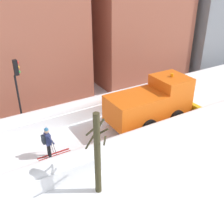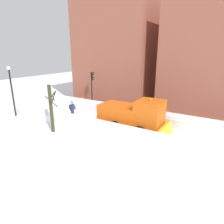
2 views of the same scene
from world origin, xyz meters
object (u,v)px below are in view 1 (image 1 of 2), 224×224
(plow_truck, at_px, (153,102))
(bare_tree_near, at_px, (98,153))
(skier, at_px, (48,141))
(traffic_light_pole, at_px, (18,81))

(plow_truck, bearing_deg, bare_tree_near, -58.20)
(plow_truck, bearing_deg, skier, -89.37)
(plow_truck, distance_m, traffic_light_pole, 8.28)
(plow_truck, bearing_deg, traffic_light_pole, -117.55)
(skier, height_order, bare_tree_near, bare_tree_near)
(skier, distance_m, bare_tree_near, 3.87)
(skier, relative_size, traffic_light_pole, 0.42)
(plow_truck, relative_size, traffic_light_pole, 1.38)
(plow_truck, distance_m, skier, 6.95)
(bare_tree_near, bearing_deg, skier, -163.12)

